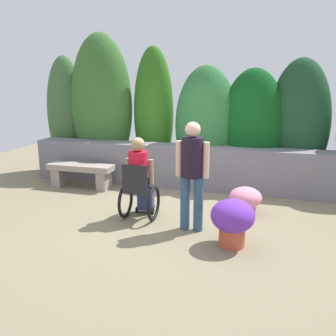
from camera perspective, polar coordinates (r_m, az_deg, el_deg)
The scene contains 8 objects.
ground_plane at distance 5.90m, azimuth 0.74°, elevation -7.68°, with size 13.39×13.39×0.00m, color #7D7257.
stone_retaining_wall at distance 7.34m, azimuth 4.25°, elevation 0.16°, with size 7.11×0.53×0.89m, color slate.
hedge_backdrop at distance 7.74m, azimuth 6.25°, elevation 7.86°, with size 8.04×1.16×3.27m.
stone_bench at distance 7.57m, azimuth -13.89°, elevation -0.66°, with size 1.40×0.41×0.50m.
person_in_wheelchair at distance 5.62m, azimuth -4.59°, elevation -2.12°, with size 0.53×0.66×1.33m.
person_standing_companion at distance 5.07m, azimuth 3.93°, elevation -0.24°, with size 0.49×0.30×1.61m.
flower_pot_purple_near at distance 4.80m, azimuth 10.39°, elevation -8.21°, with size 0.59×0.59×0.65m.
flower_pot_terracotta_by_wall at distance 6.03m, azimuth 12.39°, elevation -5.02°, with size 0.54×0.54×0.46m.
Camera 1 is at (1.45, -5.31, 2.12)m, focal length 37.69 mm.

